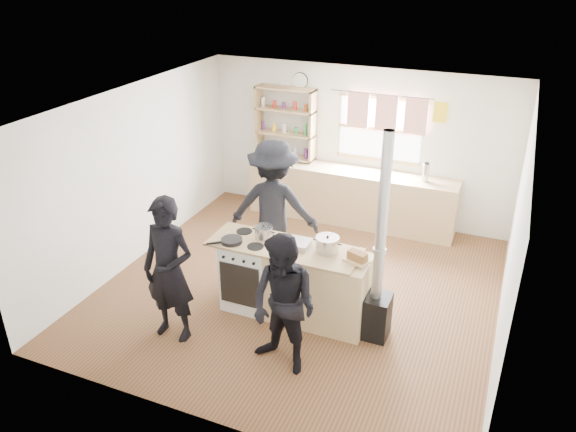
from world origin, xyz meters
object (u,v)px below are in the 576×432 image
at_px(bread_board, 357,257).
at_px(skillet_greens, 232,240).
at_px(thermos, 426,172).
at_px(stockpot_stove, 264,232).
at_px(cooking_island, 295,282).
at_px(stockpot_counter, 327,244).
at_px(person_near_right, 284,305).
at_px(flue_heater, 376,288).
at_px(person_near_left, 169,270).
at_px(person_far, 274,207).
at_px(roast_tray, 296,243).

bearing_deg(bread_board, skillet_greens, -174.31).
relative_size(thermos, stockpot_stove, 1.29).
height_order(cooking_island, stockpot_counter, stockpot_counter).
relative_size(stockpot_stove, person_near_right, 0.14).
xyz_separation_m(thermos, flue_heater, (-0.01, -2.80, -0.40)).
height_order(skillet_greens, person_near_left, person_near_left).
bearing_deg(person_near_left, person_far, 76.39).
height_order(bread_board, person_near_right, person_near_right).
height_order(cooking_island, roast_tray, roast_tray).
relative_size(flue_heater, person_near_left, 1.43).
relative_size(flue_heater, person_near_right, 1.58).
distance_m(cooking_island, roast_tray, 0.51).
bearing_deg(stockpot_stove, cooking_island, -11.43).
height_order(thermos, roast_tray, thermos).
relative_size(skillet_greens, stockpot_counter, 1.31).
bearing_deg(person_near_left, flue_heater, 22.82).
xyz_separation_m(skillet_greens, bread_board, (1.52, 0.15, 0.02)).
distance_m(cooking_island, flue_heater, 1.03).
bearing_deg(flue_heater, person_far, 150.57).
relative_size(cooking_island, person_far, 1.04).
bearing_deg(thermos, person_far, -132.86).
xyz_separation_m(skillet_greens, flue_heater, (1.77, 0.13, -0.31)).
height_order(person_near_left, person_near_right, person_near_left).
xyz_separation_m(thermos, stockpot_counter, (-0.65, -2.69, -0.02)).
xyz_separation_m(bread_board, flue_heater, (0.25, -0.02, -0.34)).
xyz_separation_m(flue_heater, person_near_right, (-0.76, -0.91, 0.15)).
xyz_separation_m(skillet_greens, person_near_right, (1.01, -0.78, -0.17)).
bearing_deg(stockpot_counter, person_near_right, -96.64).
distance_m(thermos, cooking_island, 3.01).
xyz_separation_m(roast_tray, person_near_left, (-1.13, -0.98, -0.09)).
height_order(skillet_greens, stockpot_stove, stockpot_stove).
height_order(cooking_island, person_far, person_far).
relative_size(cooking_island, flue_heater, 0.79).
relative_size(thermos, person_near_left, 0.16).
distance_m(flue_heater, person_near_right, 1.19).
relative_size(thermos, person_near_right, 0.18).
height_order(thermos, stockpot_counter, thermos).
bearing_deg(person_near_left, thermos, 59.95).
xyz_separation_m(stockpot_stove, person_near_left, (-0.70, -1.01, -0.14)).
relative_size(roast_tray, person_far, 0.18).
bearing_deg(roast_tray, person_near_left, -139.07).
relative_size(thermos, flue_heater, 0.11).
height_order(flue_heater, person_far, flue_heater).
bearing_deg(stockpot_stove, person_near_right, -55.67).
relative_size(skillet_greens, bread_board, 1.10).
bearing_deg(skillet_greens, person_near_right, -37.55).
xyz_separation_m(bread_board, person_near_right, (-0.51, -0.93, -0.19)).
bearing_deg(person_far, cooking_island, 115.32).
distance_m(stockpot_counter, flue_heater, 0.75).
xyz_separation_m(thermos, person_near_right, (-0.76, -3.71, -0.25)).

